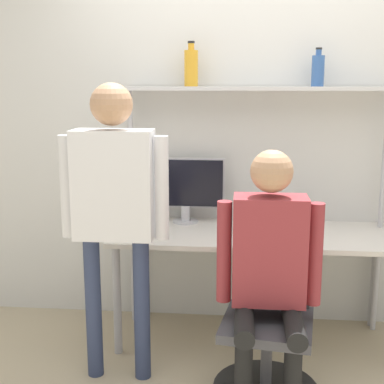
{
  "coord_description": "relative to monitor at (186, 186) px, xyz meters",
  "views": [
    {
      "loc": [
        -0.09,
        -2.92,
        1.66
      ],
      "look_at": [
        -0.35,
        -0.12,
        1.07
      ],
      "focal_mm": 50.0,
      "sensor_mm": 36.0,
      "label": 1
    }
  ],
  "objects": [
    {
      "name": "ground_plane",
      "position": [
        0.46,
        -0.56,
        -0.97
      ],
      "size": [
        12.0,
        12.0,
        0.0
      ],
      "primitive_type": "plane",
      "color": "tan"
    },
    {
      "name": "bottle_amber",
      "position": [
        0.04,
        -0.0,
        0.78
      ],
      "size": [
        0.09,
        0.09,
        0.28
      ],
      "color": "gold",
      "rests_on": "shelf_unit"
    },
    {
      "name": "laptop",
      "position": [
        0.54,
        -0.32,
        -0.19
      ],
      "size": [
        0.29,
        0.23,
        0.22
      ],
      "color": "#333338",
      "rests_on": "desk"
    },
    {
      "name": "monitor",
      "position": [
        0.0,
        0.0,
        0.0
      ],
      "size": [
        0.52,
        0.17,
        0.44
      ],
      "color": "#B7B7BC",
      "rests_on": "desk"
    },
    {
      "name": "person_standing",
      "position": [
        -0.31,
        -0.74,
        0.09
      ],
      "size": [
        0.59,
        0.22,
        1.65
      ],
      "color": "#2D3856",
      "rests_on": "ground_plane"
    },
    {
      "name": "shelf_unit",
      "position": [
        0.46,
        -0.0,
        0.4
      ],
      "size": [
        1.69,
        0.23,
        1.63
      ],
      "color": "silver",
      "rests_on": "ground_plane"
    },
    {
      "name": "wall_back",
      "position": [
        0.46,
        0.15,
        0.38
      ],
      "size": [
        8.0,
        0.06,
        2.7
      ],
      "color": "silver",
      "rests_on": "ground_plane"
    },
    {
      "name": "cell_phone",
      "position": [
        0.82,
        -0.38,
        -0.24
      ],
      "size": [
        0.07,
        0.15,
        0.01
      ],
      "color": "black",
      "rests_on": "desk"
    },
    {
      "name": "desk",
      "position": [
        0.46,
        -0.21,
        -0.32
      ],
      "size": [
        1.78,
        0.66,
        0.72
      ],
      "color": "beige",
      "rests_on": "ground_plane"
    },
    {
      "name": "office_chair",
      "position": [
        0.53,
        -0.84,
        -0.7
      ],
      "size": [
        0.56,
        0.56,
        0.89
      ],
      "color": "black",
      "rests_on": "ground_plane"
    },
    {
      "name": "bottle_blue",
      "position": [
        0.84,
        -0.0,
        0.76
      ],
      "size": [
        0.08,
        0.08,
        0.24
      ],
      "color": "#335999",
      "rests_on": "shelf_unit"
    },
    {
      "name": "person_seated",
      "position": [
        0.52,
        -0.89,
        -0.19
      ],
      "size": [
        0.54,
        0.47,
        1.33
      ],
      "color": "black",
      "rests_on": "ground_plane"
    }
  ]
}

